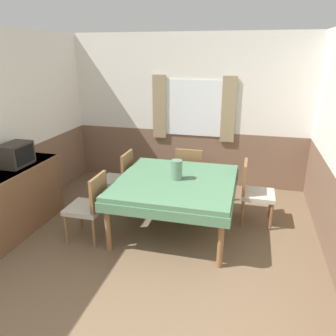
% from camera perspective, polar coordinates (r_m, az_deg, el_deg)
% --- Properties ---
extents(wall_back, '(4.53, 0.10, 2.60)m').
position_cam_1_polar(wall_back, '(5.82, 3.50, 9.83)').
color(wall_back, white).
rests_on(wall_back, ground_plane).
extents(dining_table, '(1.53, 1.57, 0.73)m').
position_cam_1_polar(dining_table, '(4.28, 1.36, -3.27)').
color(dining_table, '#4C7A56').
rests_on(dining_table, ground_plane).
extents(chair_head_window, '(0.44, 0.44, 0.88)m').
position_cam_1_polar(chair_head_window, '(5.26, 3.87, -0.60)').
color(chair_head_window, brown).
rests_on(chair_head_window, ground_plane).
extents(chair_left_far, '(0.44, 0.44, 0.88)m').
position_cam_1_polar(chair_left_far, '(5.06, -8.41, -1.63)').
color(chair_left_far, brown).
rests_on(chair_left_far, ground_plane).
extents(chair_right_far, '(0.44, 0.44, 0.88)m').
position_cam_1_polar(chair_right_far, '(4.70, 14.65, -3.79)').
color(chair_right_far, brown).
rests_on(chair_right_far, ground_plane).
extents(chair_left_near, '(0.44, 0.44, 0.88)m').
position_cam_1_polar(chair_left_near, '(4.25, -13.44, -6.23)').
color(chair_left_near, brown).
rests_on(chair_left_near, ground_plane).
extents(sideboard, '(0.46, 1.49, 0.88)m').
position_cam_1_polar(sideboard, '(4.76, -25.09, -5.13)').
color(sideboard, brown).
rests_on(sideboard, ground_plane).
extents(tv, '(0.29, 0.42, 0.30)m').
position_cam_1_polar(tv, '(4.69, -24.96, 2.13)').
color(tv, '#2D2823').
rests_on(tv, sideboard).
extents(vase, '(0.15, 0.15, 0.26)m').
position_cam_1_polar(vase, '(4.21, 1.52, -0.31)').
color(vase, slate).
rests_on(vase, dining_table).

